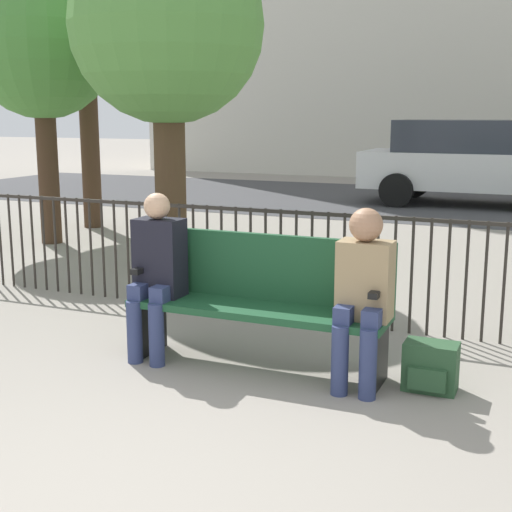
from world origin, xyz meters
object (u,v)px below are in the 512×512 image
tree_0 (167,29)px  seated_person_0 (157,268)px  tree_2 (41,48)px  park_bench (261,297)px  seated_person_1 (363,289)px  backpack (430,367)px  parked_car_0 (470,161)px

tree_0 → seated_person_0: bearing=-62.1°
tree_2 → park_bench: bearing=-36.5°
seated_person_0 → tree_2: bearing=137.3°
park_bench → tree_0: 4.03m
seated_person_1 → tree_2: size_ratio=0.33×
tree_2 → tree_0: bearing=-17.6°
backpack → tree_0: 4.94m
parked_car_0 → seated_person_1: bearing=-87.0°
backpack → tree_0: size_ratio=0.09×
parked_car_0 → park_bench: bearing=-91.4°
park_bench → backpack: bearing=-0.2°
seated_person_1 → backpack: 0.67m
seated_person_0 → parked_car_0: bearing=84.3°
tree_0 → park_bench: bearing=-49.8°
park_bench → seated_person_0: size_ratio=1.52×
backpack → tree_2: 7.03m
backpack → tree_0: bearing=142.4°
tree_0 → parked_car_0: bearing=71.3°
seated_person_1 → tree_2: 6.59m
seated_person_1 → parked_car_0: (-0.52, 9.94, 0.18)m
seated_person_0 → backpack: 2.00m
tree_0 → tree_2: 2.42m
park_bench → backpack: size_ratio=5.42×
seated_person_1 → tree_2: bearing=146.6°
seated_person_0 → seated_person_1: bearing=-0.1°
tree_2 → parked_car_0: 8.21m
seated_person_0 → parked_car_0: size_ratio=0.29×
backpack → tree_0: (-3.38, 2.61, 2.49)m
tree_2 → parked_car_0: tree_2 is taller
seated_person_1 → parked_car_0: size_ratio=0.28×
tree_2 → parked_car_0: size_ratio=0.85×
park_bench → seated_person_1: seated_person_1 is taller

